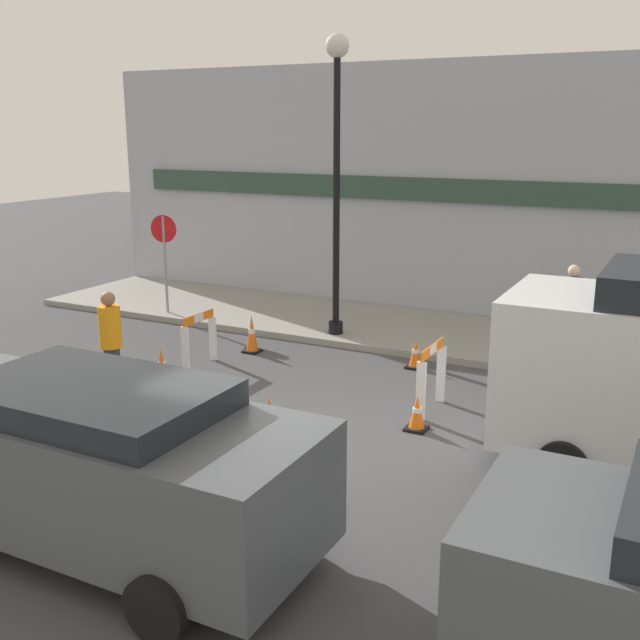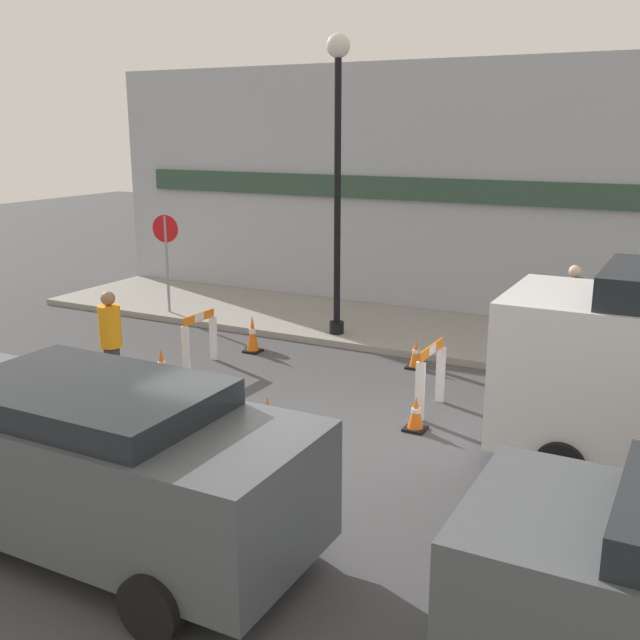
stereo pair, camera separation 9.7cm
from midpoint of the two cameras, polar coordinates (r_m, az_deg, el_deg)
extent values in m
plane|color=#424244|center=(10.13, -4.01, -9.53)|extent=(60.00, 60.00, 0.00)
cube|color=gray|center=(15.36, 7.88, -0.93)|extent=(18.00, 3.25, 0.13)
cube|color=#A3A8B2|center=(16.49, 10.22, 9.52)|extent=(18.00, 0.12, 5.50)
cube|color=#2D4738|center=(16.38, 10.11, 9.67)|extent=(16.20, 0.10, 0.50)
cylinder|color=black|center=(14.87, 1.02, -0.57)|extent=(0.29, 0.29, 0.24)
cylinder|color=black|center=(14.43, 1.06, 9.06)|extent=(0.13, 0.13, 5.24)
sphere|color=silver|center=(14.43, 1.12, 20.18)|extent=(0.44, 0.44, 0.44)
cylinder|color=gray|center=(16.74, -11.86, 4.13)|extent=(0.06, 0.06, 2.12)
cylinder|color=red|center=(16.62, -12.00, 6.81)|extent=(0.59, 0.15, 0.60)
cube|color=white|center=(13.68, -8.37, -1.40)|extent=(0.13, 0.06, 0.81)
cube|color=white|center=(13.08, -10.42, -2.23)|extent=(0.13, 0.06, 0.81)
cube|color=orange|center=(13.25, -9.46, 0.18)|extent=(0.04, 0.85, 0.15)
cube|color=white|center=(13.25, -9.46, 0.18)|extent=(0.03, 0.26, 0.14)
cube|color=white|center=(10.87, 7.44, -5.40)|extent=(0.13, 0.06, 0.88)
cube|color=white|center=(11.64, 8.97, -4.10)|extent=(0.13, 0.06, 0.88)
cube|color=orange|center=(11.10, 8.32, -2.22)|extent=(0.04, 0.92, 0.15)
cube|color=white|center=(11.10, 8.32, -2.22)|extent=(0.03, 0.28, 0.14)
cube|color=black|center=(9.83, -2.46, -10.14)|extent=(0.30, 0.30, 0.04)
cone|color=orange|center=(9.72, -2.48, -8.60)|extent=(0.22, 0.22, 0.53)
cylinder|color=white|center=(9.71, -2.48, -8.46)|extent=(0.13, 0.13, 0.07)
cube|color=black|center=(10.08, -4.12, -9.52)|extent=(0.30, 0.30, 0.04)
cone|color=orange|center=(9.94, -4.15, -7.62)|extent=(0.22, 0.22, 0.68)
cylinder|color=white|center=(9.92, -4.16, -7.44)|extent=(0.13, 0.13, 0.10)
cube|color=black|center=(12.55, -12.11, -4.88)|extent=(0.30, 0.30, 0.04)
cone|color=orange|center=(12.45, -12.19, -3.48)|extent=(0.22, 0.23, 0.61)
cylinder|color=white|center=(12.44, -12.20, -3.34)|extent=(0.13, 0.13, 0.09)
cube|color=black|center=(10.67, 7.10, -8.20)|extent=(0.30, 0.30, 0.04)
cone|color=orange|center=(10.58, 7.14, -6.93)|extent=(0.23, 0.23, 0.47)
cylinder|color=white|center=(10.57, 7.15, -6.82)|extent=(0.13, 0.13, 0.07)
cube|color=black|center=(13.30, 7.05, -3.56)|extent=(0.30, 0.30, 0.04)
cone|color=orange|center=(13.22, 7.08, -2.47)|extent=(0.23, 0.22, 0.48)
cylinder|color=white|center=(13.21, 7.08, -2.37)|extent=(0.13, 0.13, 0.07)
cube|color=black|center=(14.17, -5.38, -2.37)|extent=(0.30, 0.30, 0.04)
cone|color=orange|center=(14.07, -5.41, -0.97)|extent=(0.22, 0.22, 0.68)
cylinder|color=white|center=(14.06, -5.42, -0.84)|extent=(0.13, 0.13, 0.09)
cylinder|color=#33333D|center=(12.22, -15.70, -3.78)|extent=(0.35, 0.35, 0.79)
cylinder|color=orange|center=(12.02, -15.94, -0.49)|extent=(0.48, 0.48, 0.66)
sphere|color=#8E6647|center=(11.92, -16.09, 1.56)|extent=(0.31, 0.31, 0.22)
cylinder|color=#33333D|center=(13.56, 18.19, -1.50)|extent=(0.24, 0.24, 0.84)
cylinder|color=#4C4C51|center=(13.38, 18.45, 1.67)|extent=(0.34, 0.34, 0.70)
sphere|color=beige|center=(13.29, 18.60, 3.57)|extent=(0.23, 0.23, 0.21)
cube|color=#4C5156|center=(7.83, -16.92, -10.54)|extent=(4.59, 1.77, 1.17)
cube|color=#1E2328|center=(7.61, -17.25, -6.52)|extent=(2.52, 1.63, 0.53)
cylinder|color=black|center=(7.91, -4.27, -14.39)|extent=(0.60, 0.18, 0.60)
cylinder|color=black|center=(6.70, -12.71, -20.62)|extent=(0.60, 0.18, 0.60)
cylinder|color=black|center=(9.57, -19.20, -9.87)|extent=(0.60, 0.18, 0.60)
cylinder|color=black|center=(7.01, 20.12, -19.50)|extent=(0.60, 0.18, 0.60)
cylinder|color=black|center=(11.14, 19.50, -6.40)|extent=(0.60, 0.18, 0.60)
cylinder|color=black|center=(9.29, 17.68, -10.50)|extent=(0.60, 0.18, 0.60)
camera|label=1|loc=(0.05, -90.22, -0.06)|focal=42.00mm
camera|label=2|loc=(0.05, 89.78, 0.06)|focal=42.00mm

